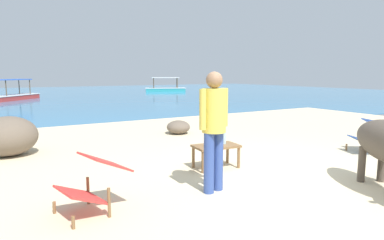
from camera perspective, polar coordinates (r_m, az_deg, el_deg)
sand_beach at (r=5.36m, az=14.18°, el=-9.71°), size 18.00×14.00×0.04m
water_surface at (r=25.92m, az=-22.38°, el=3.81°), size 60.00×36.00×0.03m
low_bench_table at (r=5.60m, az=4.18°, el=-4.98°), size 0.80×0.51×0.40m
bottle at (r=5.67m, az=5.59°, el=-2.96°), size 0.07×0.07×0.30m
deck_chair_near at (r=7.55m, az=28.72°, el=-2.16°), size 0.91×0.77×0.68m
deck_chair_far at (r=4.00m, az=-16.75°, el=-9.86°), size 0.86×0.69×0.68m
person_standing at (r=4.37m, az=3.82°, el=-0.46°), size 0.50×0.32×1.62m
shore_rock_large at (r=7.32m, az=-29.29°, el=-2.47°), size 1.14×1.05×0.77m
shore_rock_medium at (r=8.80m, az=-2.38°, el=-1.23°), size 0.86×0.89×0.35m
boat_red at (r=23.30m, az=-28.53°, el=3.75°), size 3.24×3.56×1.29m
boat_teal at (r=30.64m, az=-4.62°, el=5.49°), size 3.84×2.45×1.29m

